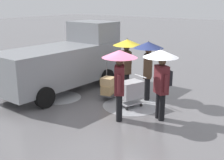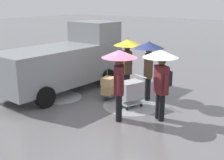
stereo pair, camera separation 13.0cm
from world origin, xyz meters
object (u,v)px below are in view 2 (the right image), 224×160
hand_dolly_boxes (109,86)px  pedestrian_pink_side (161,68)px  shopping_cart_vendor (131,91)px  pedestrian_far_side (119,68)px  pedestrian_black_side (128,53)px  pedestrian_white_side (149,57)px  cargo_van_parked_right (67,60)px

hand_dolly_boxes → pedestrian_pink_side: pedestrian_pink_side is taller
shopping_cart_vendor → hand_dolly_boxes: 1.03m
pedestrian_pink_side → pedestrian_far_side: (0.95, 0.77, 0.01)m
hand_dolly_boxes → pedestrian_far_side: size_ratio=0.61×
shopping_cart_vendor → hand_dolly_boxes: hand_dolly_boxes is taller
pedestrian_black_side → pedestrian_white_side: 0.94m
pedestrian_black_side → pedestrian_far_side: size_ratio=1.00×
pedestrian_white_side → pedestrian_far_side: same height
pedestrian_pink_side → pedestrian_white_side: bearing=-47.6°
pedestrian_white_side → pedestrian_far_side: 2.04m
pedestrian_pink_side → pedestrian_far_side: 1.22m
shopping_cart_vendor → pedestrian_white_side: size_ratio=0.47×
shopping_cart_vendor → hand_dolly_boxes: (1.02, -0.12, -0.07)m
cargo_van_parked_right → pedestrian_far_side: (-3.46, 1.24, 0.41)m
pedestrian_pink_side → pedestrian_black_side: bearing=-32.7°
cargo_van_parked_right → pedestrian_pink_side: cargo_van_parked_right is taller
hand_dolly_boxes → pedestrian_black_side: 1.42m
hand_dolly_boxes → pedestrian_far_side: (-1.33, 1.22, 1.08)m
pedestrian_black_side → pedestrian_white_side: same height
cargo_van_parked_right → pedestrian_pink_side: size_ratio=2.52×
pedestrian_far_side → cargo_van_parked_right: bearing=-19.7°
pedestrian_pink_side → pedestrian_far_side: size_ratio=1.00×
pedestrian_white_side → pedestrian_black_side: bearing=-4.9°
pedestrian_pink_side → pedestrian_white_side: (1.15, -1.26, 0.01)m
shopping_cart_vendor → pedestrian_black_side: (0.83, -1.01, 1.02)m
shopping_cart_vendor → pedestrian_pink_side: 1.64m
pedestrian_pink_side → hand_dolly_boxes: bearing=-11.2°
shopping_cart_vendor → pedestrian_far_side: bearing=105.7°
pedestrian_black_side → pedestrian_far_side: bearing=118.4°
pedestrian_pink_side → pedestrian_black_side: 2.49m
hand_dolly_boxes → pedestrian_pink_side: (-2.28, 0.45, 1.07)m
shopping_cart_vendor → pedestrian_far_side: pedestrian_far_side is taller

